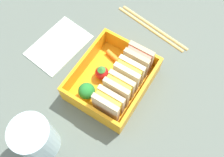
# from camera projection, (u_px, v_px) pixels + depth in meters

# --- Properties ---
(ground_plane) EXTENTS (1.20, 1.20, 0.02)m
(ground_plane) POSITION_uv_depth(u_px,v_px,m) (112.00, 86.00, 0.51)
(ground_plane) COLOR #556056
(bento_tray) EXTENTS (0.16, 0.13, 0.01)m
(bento_tray) POSITION_uv_depth(u_px,v_px,m) (112.00, 83.00, 0.50)
(bento_tray) COLOR orange
(bento_tray) RESTS_ON ground_plane
(bento_rim) EXTENTS (0.16, 0.13, 0.04)m
(bento_rim) POSITION_uv_depth(u_px,v_px,m) (112.00, 78.00, 0.48)
(bento_rim) COLOR orange
(bento_rim) RESTS_ON bento_tray
(sandwich_left) EXTENTS (0.03, 0.05, 0.06)m
(sandwich_left) POSITION_uv_depth(u_px,v_px,m) (138.00, 60.00, 0.48)
(sandwich_left) COLOR tan
(sandwich_left) RESTS_ON bento_tray
(sandwich_center_left) EXTENTS (0.03, 0.05, 0.06)m
(sandwich_center_left) POSITION_uv_depth(u_px,v_px,m) (129.00, 74.00, 0.47)
(sandwich_center_left) COLOR beige
(sandwich_center_left) RESTS_ON bento_tray
(sandwich_center) EXTENTS (0.03, 0.05, 0.06)m
(sandwich_center) POSITION_uv_depth(u_px,v_px,m) (119.00, 89.00, 0.45)
(sandwich_center) COLOR #D7BD86
(sandwich_center) RESTS_ON bento_tray
(sandwich_center_right) EXTENTS (0.03, 0.05, 0.06)m
(sandwich_center_right) POSITION_uv_depth(u_px,v_px,m) (109.00, 104.00, 0.44)
(sandwich_center_right) COLOR #D2B78B
(sandwich_center_right) RESTS_ON bento_tray
(carrot_stick_far_left) EXTENTS (0.02, 0.04, 0.01)m
(carrot_stick_far_left) POSITION_uv_depth(u_px,v_px,m) (114.00, 57.00, 0.51)
(carrot_stick_far_left) COLOR orange
(carrot_stick_far_left) RESTS_ON bento_tray
(strawberry_far_left) EXTENTS (0.03, 0.03, 0.03)m
(strawberry_far_left) POSITION_uv_depth(u_px,v_px,m) (103.00, 71.00, 0.49)
(strawberry_far_left) COLOR red
(strawberry_far_left) RESTS_ON bento_tray
(broccoli_floret) EXTENTS (0.03, 0.03, 0.04)m
(broccoli_floret) POSITION_uv_depth(u_px,v_px,m) (87.00, 91.00, 0.46)
(broccoli_floret) COLOR #7FCB6A
(broccoli_floret) RESTS_ON bento_tray
(chopstick_pair) EXTENTS (0.05, 0.18, 0.01)m
(chopstick_pair) POSITION_uv_depth(u_px,v_px,m) (153.00, 28.00, 0.56)
(chopstick_pair) COLOR #DBB261
(chopstick_pair) RESTS_ON ground_plane
(drinking_glass) EXTENTS (0.07, 0.07, 0.09)m
(drinking_glass) POSITION_uv_depth(u_px,v_px,m) (36.00, 138.00, 0.41)
(drinking_glass) COLOR silver
(drinking_glass) RESTS_ON ground_plane
(folded_napkin) EXTENTS (0.14, 0.10, 0.00)m
(folded_napkin) POSITION_uv_depth(u_px,v_px,m) (59.00, 45.00, 0.54)
(folded_napkin) COLOR silver
(folded_napkin) RESTS_ON ground_plane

